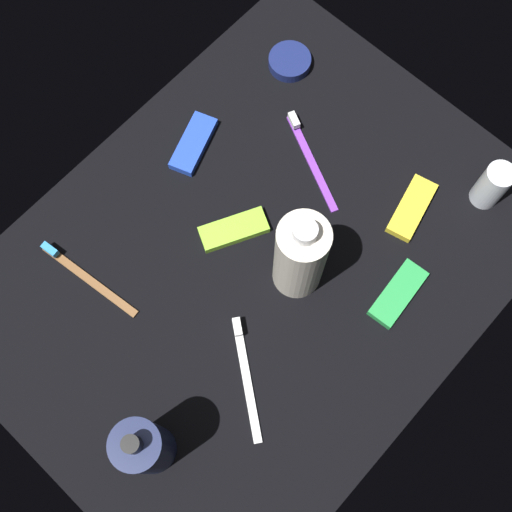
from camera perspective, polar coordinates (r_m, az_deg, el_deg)
name	(u,v)px	position (r cm, az deg, el deg)	size (l,w,h in cm)	color
ground_plane	(256,263)	(102.14, 0.00, -0.63)	(84.00, 64.00, 1.20)	black
lotion_bottle	(145,447)	(89.90, -9.49, -15.80)	(6.49, 6.49, 18.68)	#161E42
bodywash_bottle	(300,256)	(92.46, 3.78, -0.03)	(7.25, 7.25, 19.97)	silver
deodorant_stick	(492,185)	(107.46, 19.49, 5.69)	(4.40, 4.40, 8.65)	silver
toothbrush_purple	(309,156)	(107.98, 4.56, 8.52)	(8.80, 16.78, 2.10)	purple
toothbrush_brown	(84,275)	(103.62, -14.50, -1.60)	(3.21, 18.02, 2.10)	brown
toothbrush_white	(245,371)	(97.25, -0.92, -9.79)	(11.75, 15.12, 2.10)	white
snack_bar_green	(398,294)	(101.63, 12.02, -3.16)	(10.40, 4.00, 1.50)	green
snack_bar_blue	(194,144)	(108.94, -5.35, 9.52)	(10.40, 4.00, 1.50)	blue
snack_bar_yellow	(412,208)	(106.55, 13.14, 4.00)	(10.40, 4.00, 1.50)	yellow
snack_bar_lime	(234,230)	(102.53, -1.91, 2.26)	(10.40, 4.00, 1.50)	#8CD133
cream_tin_left	(290,61)	(116.32, 2.89, 16.24)	(7.12, 7.12, 1.82)	navy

